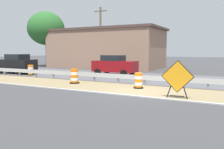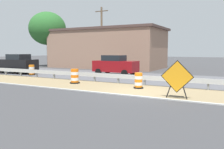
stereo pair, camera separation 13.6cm
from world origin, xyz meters
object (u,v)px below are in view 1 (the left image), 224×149
object	(u,v)px
traffic_barrel_close	(74,77)
traffic_barrel_mid	(31,71)
car_trailing_near_lane	(114,65)
warning_sign_diamond	(177,78)
traffic_barrel_nearest	(138,81)
utility_pole_near	(101,37)
car_lead_near_lane	(17,64)

from	to	relation	value
traffic_barrel_close	traffic_barrel_mid	size ratio (longest dim) A/B	1.06
traffic_barrel_close	car_trailing_near_lane	world-z (taller)	car_trailing_near_lane
warning_sign_diamond	traffic_barrel_close	world-z (taller)	warning_sign_diamond
traffic_barrel_nearest	traffic_barrel_mid	bearing A→B (deg)	77.96
utility_pole_near	car_trailing_near_lane	bearing A→B (deg)	-137.51
warning_sign_diamond	traffic_barrel_close	bearing A→B (deg)	-106.40
traffic_barrel_nearest	car_lead_near_lane	xyz separation A→B (m)	(3.25, 15.14, 0.58)
traffic_barrel_nearest	utility_pole_near	size ratio (longest dim) A/B	0.13
traffic_barrel_close	car_trailing_near_lane	distance (m)	6.96
traffic_barrel_nearest	traffic_barrel_mid	xyz separation A→B (m)	(2.66, 12.46, 0.01)
traffic_barrel_close	car_lead_near_lane	size ratio (longest dim) A/B	0.25
warning_sign_diamond	utility_pole_near	world-z (taller)	utility_pole_near
traffic_barrel_nearest	utility_pole_near	distance (m)	15.74
utility_pole_near	traffic_barrel_nearest	bearing A→B (deg)	-140.33
car_lead_near_lane	car_trailing_near_lane	world-z (taller)	car_lead_near_lane
warning_sign_diamond	traffic_barrel_mid	size ratio (longest dim) A/B	1.93
warning_sign_diamond	car_trailing_near_lane	size ratio (longest dim) A/B	0.44
traffic_barrel_nearest	car_lead_near_lane	world-z (taller)	car_lead_near_lane
car_lead_near_lane	car_trailing_near_lane	bearing A→B (deg)	-162.03
warning_sign_diamond	traffic_barrel_mid	xyz separation A→B (m)	(4.78, 15.40, -0.59)
traffic_barrel_close	utility_pole_near	bearing A→B (deg)	21.63
car_lead_near_lane	traffic_barrel_mid	bearing A→B (deg)	165.41
car_lead_near_lane	traffic_barrel_nearest	bearing A→B (deg)	165.77
traffic_barrel_mid	traffic_barrel_nearest	bearing A→B (deg)	-102.04
traffic_barrel_close	car_lead_near_lane	bearing A→B (deg)	71.72
traffic_barrel_nearest	traffic_barrel_close	size ratio (longest dim) A/B	0.94
traffic_barrel_mid	car_trailing_near_lane	xyz separation A→B (m)	(4.20, -7.20, 0.53)
utility_pole_near	car_lead_near_lane	bearing A→B (deg)	147.83
traffic_barrel_mid	car_lead_near_lane	world-z (taller)	car_lead_near_lane
traffic_barrel_mid	utility_pole_near	distance (m)	10.18
traffic_barrel_nearest	car_trailing_near_lane	world-z (taller)	car_trailing_near_lane
warning_sign_diamond	car_lead_near_lane	world-z (taller)	car_lead_near_lane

